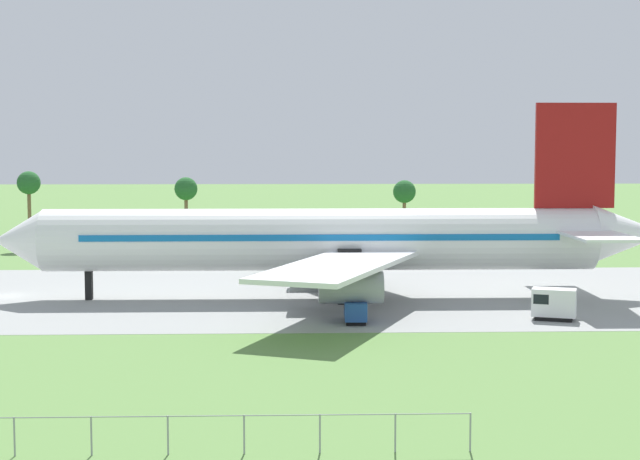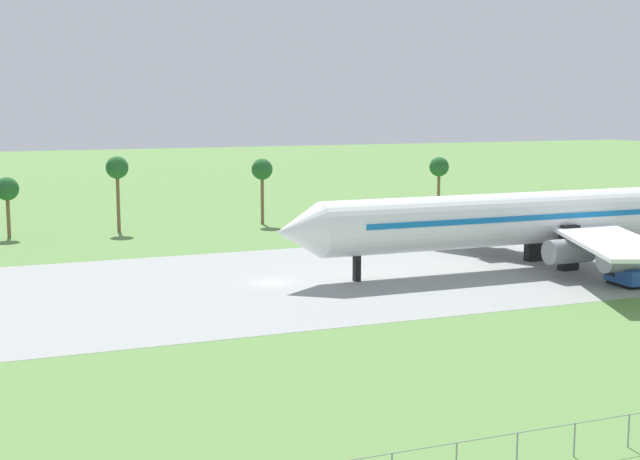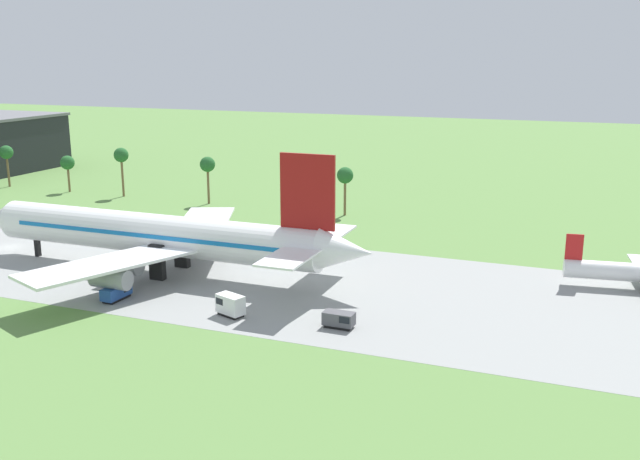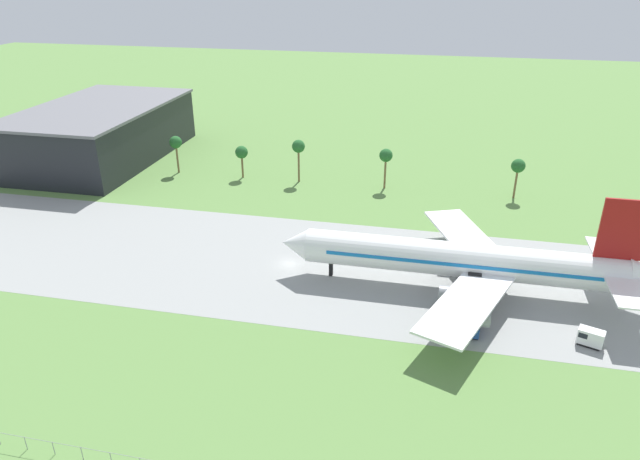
{
  "view_description": "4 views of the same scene",
  "coord_description": "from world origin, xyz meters",
  "px_view_note": "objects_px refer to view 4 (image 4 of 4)",
  "views": [
    {
      "loc": [
        30.3,
        -105.55,
        16.28
      ],
      "look_at": [
        33.76,
        -2.79,
        7.3
      ],
      "focal_mm": 55.0,
      "sensor_mm": 36.0,
      "label": 1
    },
    {
      "loc": [
        -32.64,
        -95.93,
        20.83
      ],
      "look_at": [
        4.8,
        -2.79,
        6.3
      ],
      "focal_mm": 50.0,
      "sensor_mm": 36.0,
      "label": 2
    },
    {
      "loc": [
        99.64,
        -96.84,
        34.62
      ],
      "look_at": [
        62.72,
        -2.79,
        9.57
      ],
      "focal_mm": 40.0,
      "sensor_mm": 36.0,
      "label": 3
    },
    {
      "loc": [
        28.14,
        -99.97,
        56.72
      ],
      "look_at": [
        5.53,
        5.0,
        6.0
      ],
      "focal_mm": 32.0,
      "sensor_mm": 36.0,
      "label": 4
    }
  ],
  "objects_px": {
    "catering_van": "(590,337)",
    "jet_airliner": "(469,261)",
    "fuel_truck": "(473,326)",
    "terminal_building": "(100,132)"
  },
  "relations": [
    {
      "from": "fuel_truck",
      "to": "catering_van",
      "type": "xyz_separation_m",
      "value": [
        18.39,
        0.12,
        0.46
      ]
    },
    {
      "from": "catering_van",
      "to": "terminal_building",
      "type": "bearing_deg",
      "value": 151.11
    },
    {
      "from": "jet_airliner",
      "to": "terminal_building",
      "type": "bearing_deg",
      "value": 152.28
    },
    {
      "from": "fuel_truck",
      "to": "terminal_building",
      "type": "distance_m",
      "value": 133.63
    },
    {
      "from": "fuel_truck",
      "to": "catering_van",
      "type": "height_order",
      "value": "catering_van"
    },
    {
      "from": "catering_van",
      "to": "jet_airliner",
      "type": "bearing_deg",
      "value": 144.91
    },
    {
      "from": "jet_airliner",
      "to": "terminal_building",
      "type": "relative_size",
      "value": 1.17
    },
    {
      "from": "fuel_truck",
      "to": "catering_van",
      "type": "relative_size",
      "value": 1.12
    },
    {
      "from": "jet_airliner",
      "to": "fuel_truck",
      "type": "xyz_separation_m",
      "value": [
        1.01,
        -13.75,
        -5.11
      ]
    },
    {
      "from": "terminal_building",
      "to": "jet_airliner",
      "type": "bearing_deg",
      "value": -27.72
    }
  ]
}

